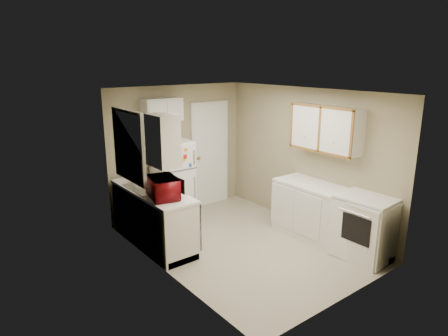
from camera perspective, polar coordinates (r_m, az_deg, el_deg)
floor at (r=6.48m, az=2.76°, el=-10.79°), size 3.80×3.80×0.00m
ceiling at (r=5.84m, az=3.06°, el=10.88°), size 3.80×3.80×0.00m
wall_left at (r=5.28m, az=-8.72°, el=-3.05°), size 3.80×3.80×0.00m
wall_right at (r=7.02m, az=11.62°, el=1.39°), size 3.80×3.80×0.00m
wall_back at (r=7.55m, az=-6.53°, el=2.58°), size 2.80×2.80×0.00m
wall_front at (r=4.84m, az=17.75°, el=-5.34°), size 2.80×2.80×0.00m
left_counter at (r=6.42m, az=-10.07°, el=-6.88°), size 0.60×1.80×0.90m
dishwasher at (r=6.06m, az=-4.95°, el=-7.68°), size 0.03×0.58×0.72m
sink at (r=6.41m, az=-10.87°, el=-3.07°), size 0.54×0.74×0.16m
microwave at (r=5.84m, az=-8.67°, el=-2.82°), size 0.60×0.41×0.37m
soap_bottle at (r=6.64m, az=-12.65°, el=-1.25°), size 0.08×0.09×0.17m
window_blinds at (r=6.11m, az=-13.38°, el=3.09°), size 0.10×0.98×1.08m
upper_cabinet_left at (r=5.39m, az=-8.73°, el=3.91°), size 0.30×0.45×0.70m
refrigerator at (r=7.16m, az=-7.27°, el=-1.95°), size 0.62×0.60×1.48m
cabinet_over_fridge at (r=7.09m, az=-8.87°, el=8.24°), size 0.70×0.30×0.40m
interior_door at (r=7.93m, az=-2.03°, el=1.95°), size 0.86×0.06×2.08m
right_counter at (r=6.54m, az=14.86°, el=-6.74°), size 0.60×2.00×0.90m
stove at (r=6.24m, az=19.44°, el=-7.94°), size 0.69×0.83×0.95m
upper_cabinet_right at (r=6.47m, az=14.38°, el=5.50°), size 0.30×1.20×0.70m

